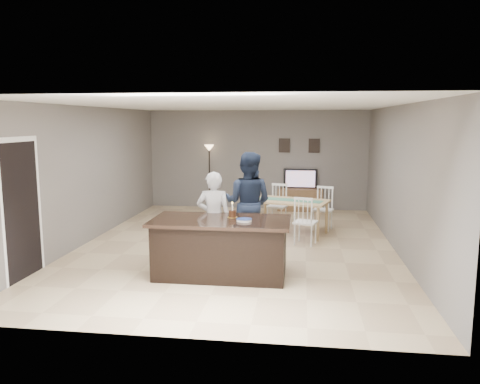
# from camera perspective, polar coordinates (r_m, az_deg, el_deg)

# --- Properties ---
(floor) EXTENTS (8.00, 8.00, 0.00)m
(floor) POSITION_cam_1_polar(r_m,az_deg,el_deg) (9.21, -0.38, -6.51)
(floor) COLOR tan
(floor) RESTS_ON ground
(room_shell) EXTENTS (8.00, 8.00, 8.00)m
(room_shell) POSITION_cam_1_polar(r_m,az_deg,el_deg) (8.92, -0.39, 3.94)
(room_shell) COLOR slate
(room_shell) RESTS_ON floor
(kitchen_island) EXTENTS (2.15, 1.10, 0.90)m
(kitchen_island) POSITION_cam_1_polar(r_m,az_deg,el_deg) (7.38, -2.33, -6.73)
(kitchen_island) COLOR black
(kitchen_island) RESTS_ON floor
(tv_console) EXTENTS (1.20, 0.40, 0.60)m
(tv_console) POSITION_cam_1_polar(r_m,az_deg,el_deg) (12.75, 7.33, -0.94)
(tv_console) COLOR brown
(tv_console) RESTS_ON floor
(television) EXTENTS (0.91, 0.12, 0.53)m
(television) POSITION_cam_1_polar(r_m,az_deg,el_deg) (12.74, 7.38, 1.61)
(television) COLOR black
(television) RESTS_ON tv_console
(tv_screen_glow) EXTENTS (0.78, 0.00, 0.78)m
(tv_screen_glow) POSITION_cam_1_polar(r_m,az_deg,el_deg) (12.66, 7.37, 1.60)
(tv_screen_glow) COLOR orange
(tv_screen_glow) RESTS_ON tv_console
(picture_frames) EXTENTS (1.10, 0.02, 0.38)m
(picture_frames) POSITION_cam_1_polar(r_m,az_deg,el_deg) (12.80, 7.23, 5.63)
(picture_frames) COLOR black
(picture_frames) RESTS_ON room_shell
(doorway) EXTENTS (0.00, 2.10, 2.65)m
(doorway) POSITION_cam_1_polar(r_m,az_deg,el_deg) (7.84, -25.11, -0.62)
(doorway) COLOR black
(doorway) RESTS_ON floor
(woman) EXTENTS (0.59, 0.40, 1.58)m
(woman) POSITION_cam_1_polar(r_m,az_deg,el_deg) (7.86, -3.21, -3.24)
(woman) COLOR silver
(woman) RESTS_ON floor
(man) EXTENTS (1.02, 0.86, 1.86)m
(man) POSITION_cam_1_polar(r_m,az_deg,el_deg) (8.54, 0.98, -1.32)
(man) COLOR #172033
(man) RESTS_ON floor
(birthday_cake) EXTENTS (0.16, 0.16, 0.24)m
(birthday_cake) POSITION_cam_1_polar(r_m,az_deg,el_deg) (7.40, -0.94, -2.66)
(birthday_cake) COLOR gold
(birthday_cake) RESTS_ON kitchen_island
(plate_stack) EXTENTS (0.24, 0.24, 0.04)m
(plate_stack) POSITION_cam_1_polar(r_m,az_deg,el_deg) (7.12, 0.51, -3.44)
(plate_stack) COLOR white
(plate_stack) RESTS_ON kitchen_island
(dining_table) EXTENTS (1.94, 2.12, 0.96)m
(dining_table) POSITION_cam_1_polar(r_m,az_deg,el_deg) (10.04, 6.12, -1.71)
(dining_table) COLOR tan
(dining_table) RESTS_ON floor
(floor_lamp) EXTENTS (0.26, 0.26, 1.76)m
(floor_lamp) POSITION_cam_1_polar(r_m,az_deg,el_deg) (12.89, -3.77, 4.00)
(floor_lamp) COLOR black
(floor_lamp) RESTS_ON floor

